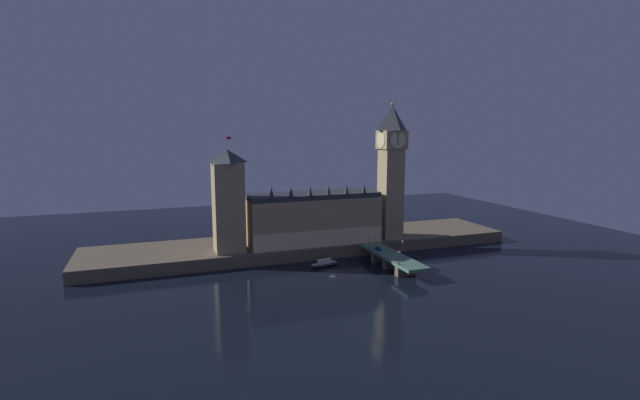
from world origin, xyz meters
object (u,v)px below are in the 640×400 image
at_px(pedestrian_far_rail, 371,247).
at_px(street_lamp_mid, 403,246).
at_px(car_northbound_lead, 378,249).
at_px(street_lamp_near, 399,256).
at_px(street_lamp_far, 369,240).
at_px(pedestrian_mid_walk, 406,254).
at_px(victoria_tower, 228,201).
at_px(pedestrian_near_rail, 399,262).
at_px(boat_upstream, 324,264).
at_px(clock_tower, 391,168).

relative_size(pedestrian_far_rail, street_lamp_mid, 0.28).
height_order(car_northbound_lead, street_lamp_mid, street_lamp_mid).
height_order(street_lamp_near, street_lamp_far, street_lamp_far).
xyz_separation_m(pedestrian_far_rail, street_lamp_far, (-0.40, 1.88, 3.26)).
bearing_deg(street_lamp_far, pedestrian_mid_walk, -61.95).
height_order(pedestrian_mid_walk, street_lamp_far, street_lamp_far).
bearing_deg(victoria_tower, pedestrian_mid_walk, -26.61).
distance_m(pedestrian_near_rail, street_lamp_near, 3.16).
bearing_deg(car_northbound_lead, street_lamp_mid, -53.47).
bearing_deg(boat_upstream, pedestrian_near_rail, -47.63).
relative_size(car_northbound_lead, pedestrian_near_rail, 2.65).
bearing_deg(street_lamp_far, pedestrian_far_rail, -77.97).
xyz_separation_m(clock_tower, pedestrian_far_rail, (-20.22, -18.89, -36.12)).
xyz_separation_m(victoria_tower, car_northbound_lead, (66.44, -23.35, -23.20)).
height_order(car_northbound_lead, boat_upstream, car_northbound_lead).
bearing_deg(victoria_tower, clock_tower, -1.06).
height_order(victoria_tower, street_lamp_mid, victoria_tower).
xyz_separation_m(victoria_tower, pedestrian_far_rail, (64.11, -20.45, -22.97)).
xyz_separation_m(pedestrian_far_rail, boat_upstream, (-24.00, -0.25, -5.77)).
bearing_deg(street_lamp_far, street_lamp_mid, -55.55).
xyz_separation_m(victoria_tower, street_lamp_mid, (73.81, -33.30, -19.92)).
distance_m(pedestrian_far_rail, street_lamp_mid, 16.38).
bearing_deg(pedestrian_near_rail, car_northbound_lead, 84.39).
xyz_separation_m(car_northbound_lead, street_lamp_far, (-2.72, 4.77, 3.49)).
height_order(pedestrian_mid_walk, pedestrian_far_rail, pedestrian_far_rail).
bearing_deg(street_lamp_far, clock_tower, 39.53).
xyz_separation_m(car_northbound_lead, street_lamp_mid, (7.37, -9.95, 3.27)).
bearing_deg(street_lamp_mid, car_northbound_lead, 126.53).
height_order(car_northbound_lead, street_lamp_near, street_lamp_near).
height_order(car_northbound_lead, street_lamp_far, street_lamp_far).
distance_m(pedestrian_far_rail, street_lamp_near, 27.72).
relative_size(street_lamp_near, boat_upstream, 0.41).
height_order(pedestrian_near_rail, pedestrian_far_rail, pedestrian_far_rail).
bearing_deg(pedestrian_mid_walk, victoria_tower, 153.39).
bearing_deg(clock_tower, pedestrian_mid_walk, -107.23).
relative_size(pedestrian_near_rail, street_lamp_far, 0.25).
distance_m(car_northbound_lead, pedestrian_far_rail, 3.72).
height_order(street_lamp_near, street_lamp_mid, street_lamp_mid).
xyz_separation_m(street_lamp_mid, boat_upstream, (-33.70, 12.60, -8.82)).
distance_m(victoria_tower, pedestrian_mid_walk, 85.29).
xyz_separation_m(pedestrian_near_rail, street_lamp_mid, (9.70, 13.71, 3.12)).
bearing_deg(pedestrian_mid_walk, boat_upstream, 154.23).
bearing_deg(pedestrian_near_rail, street_lamp_mid, 54.73).
bearing_deg(street_lamp_far, victoria_tower, 163.74).
relative_size(pedestrian_near_rail, pedestrian_mid_walk, 1.05).
height_order(pedestrian_near_rail, street_lamp_far, street_lamp_far).
relative_size(clock_tower, pedestrian_near_rail, 42.52).
relative_size(car_northbound_lead, street_lamp_mid, 0.69).
bearing_deg(boat_upstream, pedestrian_far_rail, 0.59).
distance_m(car_northbound_lead, boat_upstream, 27.03).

